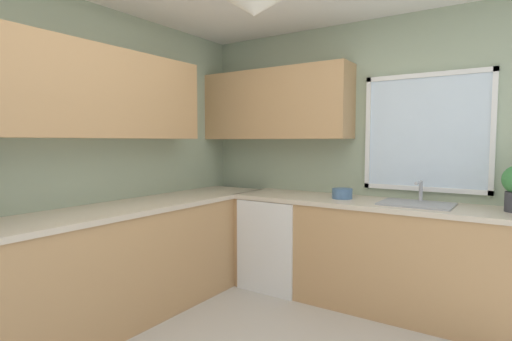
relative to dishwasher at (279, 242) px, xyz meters
name	(u,v)px	position (x,y,z in m)	size (l,w,h in m)	color
room_shell	(206,87)	(0.02, -1.11, 1.39)	(3.68, 4.11, 2.60)	#9EAD8E
counter_run_left	(88,273)	(-0.66, -1.66, 0.02)	(0.65, 3.72, 0.91)	tan
counter_run_back	(385,255)	(1.02, 0.03, 0.02)	(2.77, 0.65, 0.91)	tan
dishwasher	(279,242)	(0.00, 0.00, 0.00)	(0.60, 0.60, 0.87)	white
sink_assembly	(416,203)	(1.26, 0.04, 0.49)	(0.55, 0.40, 0.19)	#9EA0A5
bowl	(342,194)	(0.63, 0.03, 0.52)	(0.18, 0.18, 0.09)	#4C7099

